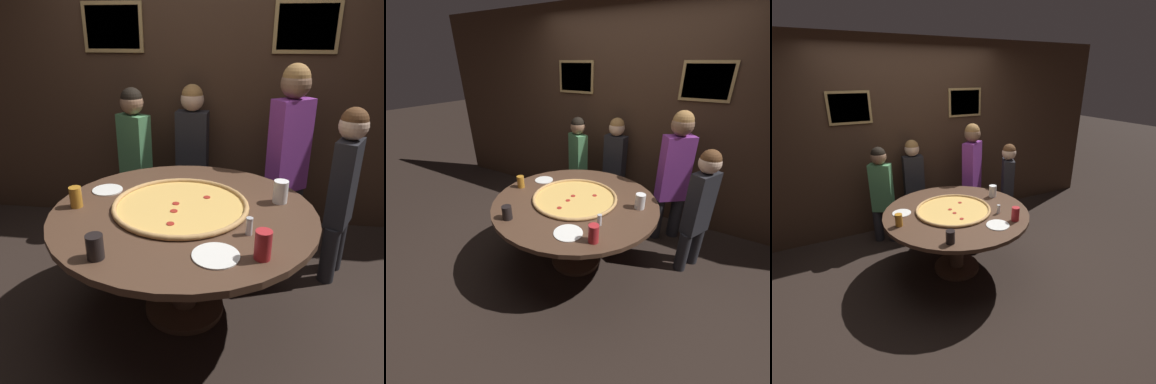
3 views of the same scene
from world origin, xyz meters
TOP-DOWN VIEW (x-y plane):
  - ground_plane at (0.00, 0.00)m, footprint 24.00×24.00m
  - back_wall at (0.00, 1.39)m, footprint 6.40×0.08m
  - dining_table at (0.00, 0.00)m, footprint 1.58×1.58m
  - giant_pizza at (-0.02, 0.03)m, footprint 0.83×0.83m
  - drink_cup_beside_pizza at (-0.33, -0.57)m, footprint 0.08×0.08m
  - drink_cup_front_edge at (0.58, 0.18)m, footprint 0.09×0.09m
  - drink_cup_centre_back at (-0.65, -0.05)m, footprint 0.07×0.07m
  - drink_cup_by_shaker at (0.44, -0.47)m, footprint 0.08×0.08m
  - white_plate_right_side at (0.23, -0.48)m, footprint 0.23×0.23m
  - white_plate_near_front at (-0.55, 0.22)m, footprint 0.20×0.20m
  - condiment_shaker at (0.38, -0.25)m, footprint 0.04×0.04m
  - diner_side_right at (-0.58, 1.02)m, footprint 0.34×0.26m
  - diner_far_right at (0.71, 0.94)m, footprint 0.38×0.34m
  - diner_side_left at (-0.10, 1.17)m, footprint 0.34×0.20m
  - diner_far_left at (1.05, 0.53)m, footprint 0.25×0.34m

SIDE VIEW (x-z plane):
  - ground_plane at x=0.00m, z-range 0.00..0.00m
  - dining_table at x=0.00m, z-range 0.24..0.98m
  - diner_far_left at x=1.05m, z-range 0.09..1.36m
  - diner_side_right at x=-0.58m, z-range 0.09..1.39m
  - white_plate_right_side at x=0.23m, z-range 0.74..0.75m
  - white_plate_near_front at x=-0.55m, z-range 0.74..0.75m
  - diner_side_left at x=-0.10m, z-range 0.09..1.41m
  - giant_pizza at x=-0.02m, z-range 0.74..0.77m
  - condiment_shaker at x=0.38m, z-range 0.74..0.84m
  - drink_cup_beside_pizza at x=-0.33m, z-range 0.74..0.86m
  - drink_cup_centre_back at x=-0.65m, z-range 0.74..0.87m
  - drink_cup_front_edge at x=0.58m, z-range 0.74..0.88m
  - drink_cup_by_shaker at x=0.44m, z-range 0.74..0.89m
  - diner_far_right at x=0.71m, z-range 0.10..1.61m
  - back_wall at x=0.00m, z-range 0.00..2.60m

